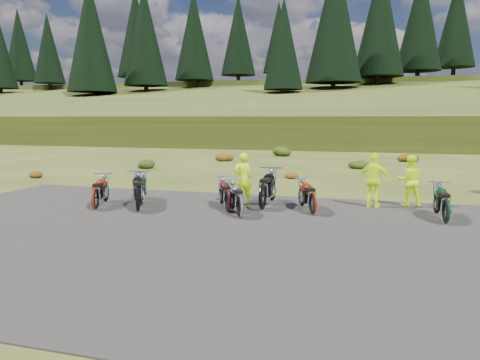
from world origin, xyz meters
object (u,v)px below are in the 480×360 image
(motorcycle_7, at_px, (445,225))
(person_middle, at_px, (243,179))
(motorcycle_3, at_px, (240,219))
(motorcycle_0, at_px, (138,213))

(motorcycle_7, xyz_separation_m, person_middle, (-6.04, 1.26, 0.84))
(motorcycle_3, xyz_separation_m, person_middle, (-0.54, 2.17, 0.84))
(motorcycle_7, bearing_deg, motorcycle_3, 95.01)
(motorcycle_0, height_order, motorcycle_3, motorcycle_0)
(motorcycle_3, bearing_deg, motorcycle_0, 63.36)
(person_middle, bearing_deg, motorcycle_0, 12.03)
(person_middle, bearing_deg, motorcycle_3, 76.75)
(motorcycle_3, height_order, motorcycle_7, motorcycle_7)
(motorcycle_0, xyz_separation_m, motorcycle_7, (8.72, 0.93, 0.00))
(motorcycle_3, distance_m, person_middle, 2.38)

